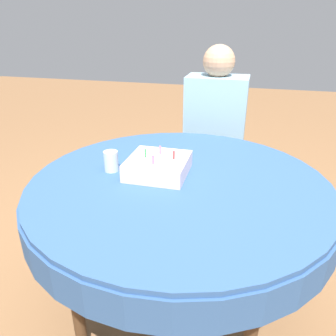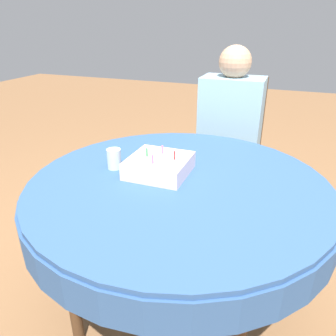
{
  "view_description": "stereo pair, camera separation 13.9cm",
  "coord_description": "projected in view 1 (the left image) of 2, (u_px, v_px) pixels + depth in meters",
  "views": [
    {
      "loc": [
        0.27,
        -1.21,
        1.33
      ],
      "look_at": [
        -0.05,
        0.01,
        0.75
      ],
      "focal_mm": 35.0,
      "sensor_mm": 36.0,
      "label": 1
    },
    {
      "loc": [
        0.4,
        -1.17,
        1.33
      ],
      "look_at": [
        -0.05,
        0.01,
        0.75
      ],
      "focal_mm": 35.0,
      "sensor_mm": 36.0,
      "label": 2
    }
  ],
  "objects": [
    {
      "name": "dining_table",
      "position": [
        179.0,
        197.0,
        1.42
      ],
      "size": [
        1.28,
        1.28,
        0.71
      ],
      "color": "#335689",
      "rests_on": "ground_plane"
    },
    {
      "name": "birthday_cake",
      "position": [
        158.0,
        166.0,
        1.43
      ],
      "size": [
        0.25,
        0.25,
        0.11
      ],
      "color": "silver",
      "rests_on": "dining_table"
    },
    {
      "name": "ground_plane",
      "position": [
        177.0,
        303.0,
        1.68
      ],
      "size": [
        12.0,
        12.0,
        0.0
      ],
      "primitive_type": "plane",
      "color": "#8C603D"
    },
    {
      "name": "person",
      "position": [
        215.0,
        119.0,
        2.19
      ],
      "size": [
        0.4,
        0.34,
        1.19
      ],
      "rotation": [
        0.0,
        0.0,
        0.0
      ],
      "color": "tan",
      "rests_on": "ground_plane"
    },
    {
      "name": "drinking_glass",
      "position": [
        111.0,
        161.0,
        1.45
      ],
      "size": [
        0.06,
        0.06,
        0.09
      ],
      "color": "silver",
      "rests_on": "dining_table"
    },
    {
      "name": "chair",
      "position": [
        215.0,
        142.0,
        2.36
      ],
      "size": [
        0.44,
        0.44,
        0.98
      ],
      "rotation": [
        0.0,
        0.0,
        0.0
      ],
      "color": "#4C331E",
      "rests_on": "ground_plane"
    }
  ]
}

